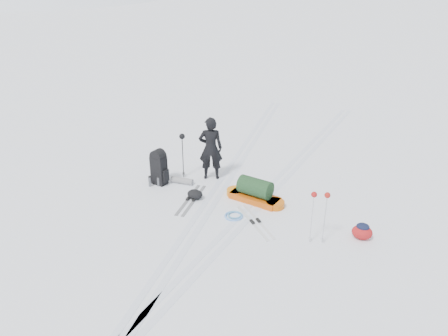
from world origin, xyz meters
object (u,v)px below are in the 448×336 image
(pulk_sled, at_px, (255,192))
(expedition_rucksack, at_px, (162,168))
(skier, at_px, (211,148))
(ski_poles_black, at_px, (182,142))

(pulk_sled, height_order, expedition_rucksack, expedition_rucksack)
(skier, relative_size, pulk_sled, 1.07)
(skier, xyz_separation_m, expedition_rucksack, (-1.11, -0.79, -0.43))
(ski_poles_black, bearing_deg, pulk_sled, -8.98)
(skier, xyz_separation_m, ski_poles_black, (-0.76, -0.19, 0.16))
(skier, bearing_deg, pulk_sled, 129.87)
(skier, height_order, ski_poles_black, skier)
(pulk_sled, bearing_deg, expedition_rucksack, -168.02)
(pulk_sled, height_order, ski_poles_black, ski_poles_black)
(pulk_sled, distance_m, expedition_rucksack, 2.66)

